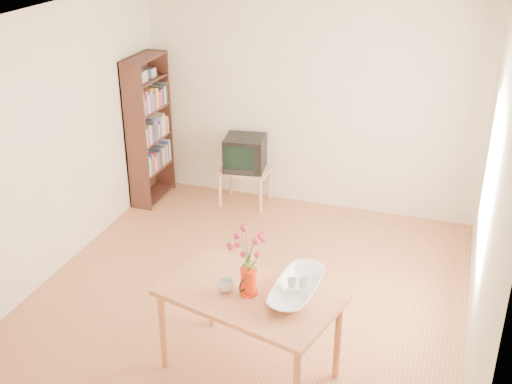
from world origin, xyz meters
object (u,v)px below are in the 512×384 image
(pitcher, at_px, (249,282))
(television, at_px, (245,152))
(bowl, at_px, (297,267))
(mug, at_px, (226,285))
(table, at_px, (249,303))

(pitcher, relative_size, television, 0.41)
(bowl, bearing_deg, mug, -163.43)
(pitcher, distance_m, mug, 0.18)
(table, height_order, mug, mug)
(mug, height_order, bowl, bowl)
(mug, bearing_deg, bowl, -176.89)
(pitcher, xyz_separation_m, bowl, (0.34, 0.13, 0.13))
(table, bearing_deg, pitcher, 144.92)
(table, relative_size, television, 2.84)
(pitcher, xyz_separation_m, mug, (-0.18, -0.02, -0.05))
(bowl, bearing_deg, table, -158.03)
(pitcher, xyz_separation_m, television, (-1.05, 2.91, -0.18))
(mug, bearing_deg, pitcher, 174.26)
(pitcher, height_order, mug, pitcher)
(bowl, relative_size, television, 0.90)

